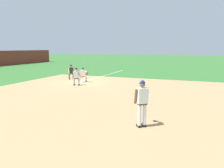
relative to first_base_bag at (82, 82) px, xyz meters
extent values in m
plane|color=#336B2D|center=(0.00, 0.00, -0.04)|extent=(160.00, 160.00, 0.00)
cube|color=tan|center=(-4.51, -3.86, -0.04)|extent=(18.00, 18.00, 0.01)
cube|color=white|center=(5.75, 0.00, -0.04)|extent=(11.50, 0.10, 0.00)
cube|color=white|center=(0.00, 0.00, 0.00)|extent=(0.38, 0.38, 0.09)
sphere|color=white|center=(-2.88, -2.48, -0.01)|extent=(0.07, 0.07, 0.07)
cube|color=black|center=(-9.06, -7.60, 0.00)|extent=(0.27, 0.25, 0.09)
cylinder|color=white|center=(-9.09, -7.63, 0.46)|extent=(0.15, 0.15, 0.84)
cube|color=black|center=(-8.91, -7.77, 0.00)|extent=(0.27, 0.25, 0.09)
cylinder|color=white|center=(-8.94, -7.79, 0.46)|extent=(0.15, 0.15, 0.84)
cube|color=black|center=(-9.01, -7.71, 0.90)|extent=(0.37, 0.39, 0.06)
cube|color=white|center=(-9.01, -7.71, 1.22)|extent=(0.44, 0.46, 0.60)
sphere|color=brown|center=(-9.00, -7.70, 1.65)|extent=(0.21, 0.21, 0.21)
sphere|color=navy|center=(-9.00, -7.70, 1.72)|extent=(0.20, 0.20, 0.20)
cube|color=navy|center=(-8.93, -7.64, 1.69)|extent=(0.19, 0.20, 0.02)
cylinder|color=brown|center=(-9.12, -7.47, 1.19)|extent=(0.20, 0.19, 0.59)
cylinder|color=brown|center=(-8.63, -7.71, 1.31)|extent=(0.46, 0.41, 0.41)
ellipsoid|color=brown|center=(-8.56, -7.65, 1.14)|extent=(0.36, 0.35, 0.34)
cube|color=black|center=(0.42, -0.24, 0.00)|extent=(0.27, 0.25, 0.09)
cylinder|color=white|center=(0.45, -0.21, 0.23)|extent=(0.15, 0.15, 0.40)
cube|color=black|center=(0.03, 0.22, 0.00)|extent=(0.27, 0.25, 0.09)
cylinder|color=white|center=(0.07, 0.25, 0.23)|extent=(0.15, 0.15, 0.40)
cube|color=black|center=(0.26, 0.02, 0.46)|extent=(0.37, 0.39, 0.06)
cube|color=white|center=(0.26, 0.02, 0.73)|extent=(0.44, 0.46, 0.52)
sphere|color=#DBB28E|center=(0.24, 0.00, 1.12)|extent=(0.21, 0.21, 0.21)
sphere|color=navy|center=(0.24, 0.00, 1.20)|extent=(0.20, 0.20, 0.20)
cube|color=navy|center=(0.17, -0.05, 1.17)|extent=(0.19, 0.20, 0.02)
cylinder|color=#DBB28E|center=(0.10, -0.44, 0.88)|extent=(0.51, 0.44, 0.24)
cylinder|color=#DBB28E|center=(0.02, 0.15, 0.67)|extent=(0.24, 0.22, 0.58)
ellipsoid|color=brown|center=(-0.07, -0.58, 0.80)|extent=(0.30, 0.29, 0.35)
cube|color=black|center=(-1.52, -0.15, 0.00)|extent=(0.28, 0.17, 0.09)
cylinder|color=#B2B2B7|center=(-1.56, -0.15, 0.28)|extent=(0.15, 0.15, 0.50)
cube|color=black|center=(-1.43, -0.54, 0.00)|extent=(0.28, 0.17, 0.09)
cylinder|color=#B2B2B7|center=(-1.47, -0.54, 0.28)|extent=(0.15, 0.15, 0.50)
cube|color=black|center=(-1.51, -0.35, 0.55)|extent=(0.27, 0.38, 0.06)
cube|color=#B2B2B7|center=(-1.51, -0.35, 0.85)|extent=(0.32, 0.44, 0.54)
sphere|color=tan|center=(-1.49, -0.34, 1.25)|extent=(0.21, 0.21, 0.21)
sphere|color=black|center=(-1.49, -0.34, 1.32)|extent=(0.20, 0.20, 0.20)
cube|color=black|center=(-1.41, -0.32, 1.29)|extent=(0.15, 0.19, 0.02)
cylinder|color=tan|center=(-1.43, -0.07, 0.81)|extent=(0.34, 0.16, 0.56)
cylinder|color=tan|center=(-1.31, -0.56, 0.81)|extent=(0.34, 0.16, 0.56)
cube|color=black|center=(1.53, 1.78, 0.00)|extent=(0.27, 0.26, 0.09)
cylinder|color=#515154|center=(1.56, 1.81, 0.28)|extent=(0.15, 0.15, 0.50)
cube|color=black|center=(1.26, 2.08, 0.00)|extent=(0.27, 0.26, 0.09)
cylinder|color=#515154|center=(1.29, 2.10, 0.28)|extent=(0.15, 0.15, 0.50)
cube|color=black|center=(1.42, 1.96, 0.55)|extent=(0.38, 0.39, 0.06)
cube|color=#232326|center=(1.42, 1.96, 0.85)|extent=(0.45, 0.46, 0.54)
sphere|color=tan|center=(1.41, 1.94, 1.25)|extent=(0.21, 0.21, 0.21)
sphere|color=black|center=(1.41, 1.94, 1.32)|extent=(0.20, 0.20, 0.20)
cube|color=black|center=(1.34, 1.88, 1.29)|extent=(0.20, 0.20, 0.02)
cylinder|color=tan|center=(1.48, 1.67, 0.81)|extent=(0.30, 0.29, 0.56)
cylinder|color=tan|center=(1.14, 2.04, 0.81)|extent=(0.30, 0.29, 0.56)
camera|label=1|loc=(-17.06, -9.60, 3.03)|focal=35.00mm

